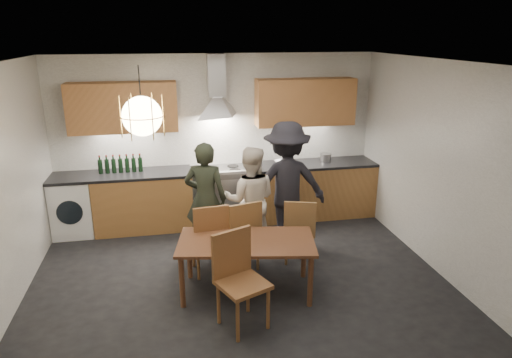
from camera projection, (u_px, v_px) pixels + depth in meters
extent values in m
plane|color=black|center=(241.00, 285.00, 5.49)|extent=(5.00, 5.00, 0.00)
cube|color=white|center=(217.00, 138.00, 7.19)|extent=(5.00, 0.02, 2.60)
cube|color=white|center=(294.00, 289.00, 2.99)|extent=(5.00, 0.02, 2.60)
cube|color=white|center=(442.00, 170.00, 5.55)|extent=(0.02, 4.50, 2.60)
cube|color=silver|center=(238.00, 63.00, 4.69)|extent=(5.00, 4.50, 0.02)
cube|color=#B88147|center=(144.00, 202.00, 6.96)|extent=(1.45, 0.60, 0.86)
cube|color=#B88147|center=(310.00, 191.00, 7.45)|extent=(2.05, 0.60, 0.86)
cube|color=white|center=(74.00, 207.00, 6.77)|extent=(0.58, 0.58, 0.85)
cube|color=black|center=(121.00, 175.00, 6.77)|extent=(2.05, 0.62, 0.04)
cube|color=black|center=(311.00, 164.00, 7.31)|extent=(2.05, 0.62, 0.04)
cube|color=silver|center=(221.00, 198.00, 7.19)|extent=(0.90, 0.60, 0.80)
cube|color=black|center=(223.00, 206.00, 6.93)|extent=(0.78, 0.02, 0.42)
cube|color=slate|center=(220.00, 172.00, 7.05)|extent=(0.90, 0.60, 0.08)
cube|color=silver|center=(222.00, 173.00, 6.79)|extent=(0.90, 0.08, 0.04)
cube|color=tan|center=(123.00, 107.00, 6.60)|extent=(1.55, 0.35, 0.72)
cube|color=tan|center=(305.00, 102.00, 7.10)|extent=(1.55, 0.35, 0.72)
cube|color=silver|center=(216.00, 75.00, 6.76)|extent=(0.26, 0.22, 0.62)
cylinder|color=black|center=(140.00, 91.00, 4.49)|extent=(0.01, 0.01, 0.50)
sphere|color=#FFE0A5|center=(142.00, 116.00, 4.56)|extent=(0.40, 0.40, 0.40)
torus|color=gold|center=(142.00, 116.00, 4.56)|extent=(0.43, 0.43, 0.01)
cube|color=brown|center=(246.00, 242.00, 5.17)|extent=(1.65, 1.03, 0.03)
cylinder|color=brown|center=(182.00, 282.00, 4.97)|extent=(0.06, 0.06, 0.62)
cylinder|color=brown|center=(189.00, 255.00, 5.57)|extent=(0.06, 0.06, 0.62)
cylinder|color=brown|center=(310.00, 281.00, 4.98)|extent=(0.06, 0.06, 0.62)
cylinder|color=brown|center=(304.00, 254.00, 5.59)|extent=(0.06, 0.06, 0.62)
cube|color=brown|center=(209.00, 238.00, 5.68)|extent=(0.47, 0.47, 0.04)
cube|color=brown|center=(211.00, 225.00, 5.42)|extent=(0.43, 0.09, 0.47)
cylinder|color=brown|center=(220.00, 247.00, 5.96)|extent=(0.04, 0.04, 0.44)
cylinder|color=brown|center=(226.00, 259.00, 5.64)|extent=(0.04, 0.04, 0.44)
cylinder|color=brown|center=(193.00, 251.00, 5.86)|extent=(0.04, 0.04, 0.44)
cylinder|color=brown|center=(198.00, 263.00, 5.55)|extent=(0.04, 0.04, 0.44)
cube|color=brown|center=(240.00, 234.00, 5.78)|extent=(0.51, 0.51, 0.04)
cube|color=brown|center=(246.00, 221.00, 5.54)|extent=(0.42, 0.14, 0.47)
cylinder|color=brown|center=(247.00, 243.00, 6.07)|extent=(0.04, 0.04, 0.44)
cylinder|color=brown|center=(258.00, 254.00, 5.78)|extent=(0.04, 0.04, 0.44)
cylinder|color=brown|center=(223.00, 248.00, 5.94)|extent=(0.04, 0.04, 0.44)
cylinder|color=brown|center=(233.00, 260.00, 5.64)|extent=(0.04, 0.04, 0.44)
cube|color=brown|center=(300.00, 230.00, 5.98)|extent=(0.50, 0.50, 0.04)
cube|color=brown|center=(300.00, 218.00, 5.73)|extent=(0.39, 0.15, 0.44)
cylinder|color=brown|center=(311.00, 241.00, 6.18)|extent=(0.03, 0.03, 0.41)
cylinder|color=brown|center=(311.00, 252.00, 5.88)|extent=(0.03, 0.03, 0.41)
cylinder|color=brown|center=(287.00, 239.00, 6.22)|extent=(0.03, 0.03, 0.41)
cylinder|color=brown|center=(286.00, 250.00, 5.91)|extent=(0.03, 0.03, 0.41)
cube|color=brown|center=(243.00, 284.00, 4.59)|extent=(0.60, 0.60, 0.04)
cube|color=brown|center=(232.00, 253.00, 4.66)|extent=(0.43, 0.22, 0.50)
cylinder|color=brown|center=(238.00, 321.00, 4.42)|extent=(0.04, 0.04, 0.46)
cylinder|color=brown|center=(219.00, 304.00, 4.71)|extent=(0.04, 0.04, 0.46)
cylinder|color=brown|center=(268.00, 309.00, 4.62)|extent=(0.04, 0.04, 0.46)
cylinder|color=brown|center=(248.00, 292.00, 4.91)|extent=(0.04, 0.04, 0.46)
imported|color=black|center=(206.00, 199.00, 6.10)|extent=(0.65, 0.52, 1.55)
imported|color=beige|center=(250.00, 200.00, 6.15)|extent=(0.83, 0.72, 1.48)
imported|color=black|center=(286.00, 184.00, 6.36)|extent=(1.16, 0.70, 1.76)
imported|color=silver|center=(284.00, 163.00, 7.18)|extent=(0.35, 0.35, 0.07)
cylinder|color=#AAAAAE|center=(326.00, 158.00, 7.37)|extent=(0.21, 0.21, 0.12)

